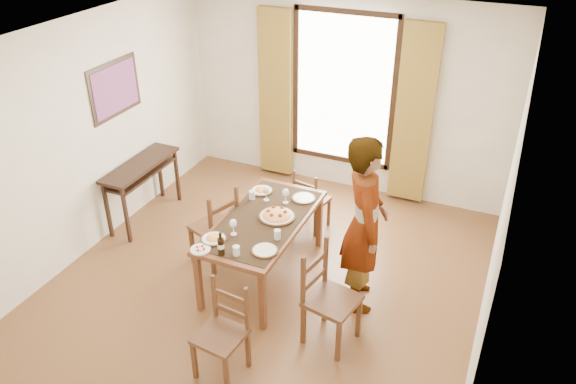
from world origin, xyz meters
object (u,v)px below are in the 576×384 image
at_px(dining_table, 263,224).
at_px(man, 364,225).
at_px(console_table, 141,171).
at_px(pasta_platter, 277,213).

bearing_deg(dining_table, man, 1.81).
bearing_deg(console_table, pasta_platter, -10.66).
bearing_deg(man, pasta_platter, 65.21).
relative_size(console_table, man, 0.63).
height_order(console_table, dining_table, console_table).
xyz_separation_m(man, pasta_platter, (-0.98, 0.05, -0.15)).
height_order(dining_table, pasta_platter, pasta_platter).
bearing_deg(pasta_platter, dining_table, -146.27).
height_order(dining_table, man, man).
bearing_deg(dining_table, pasta_platter, 33.73).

